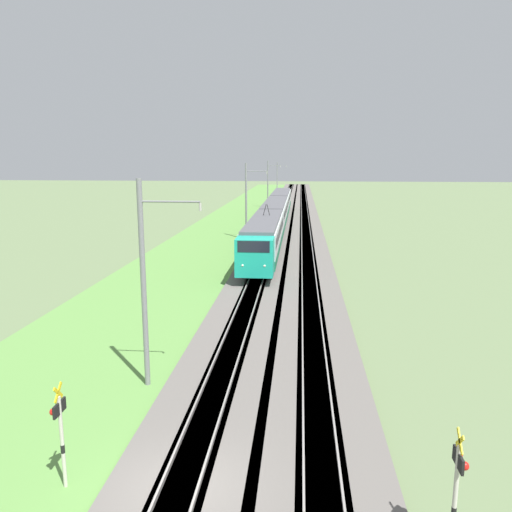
{
  "coord_description": "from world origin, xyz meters",
  "views": [
    {
      "loc": [
        -12.38,
        -3.26,
        9.47
      ],
      "look_at": [
        24.31,
        0.0,
        2.24
      ],
      "focal_mm": 35.0,
      "sensor_mm": 36.0,
      "label": 1
    }
  ],
  "objects_px": {
    "crossing_signal_far": "(457,484)",
    "catenary_mast_near": "(145,284)",
    "passenger_train": "(275,213)",
    "catenary_mast_far": "(268,184)",
    "crossing_signal_near": "(60,427)",
    "catenary_mast_distant": "(277,178)",
    "catenary_mast_mid": "(247,201)"
  },
  "relations": [
    {
      "from": "crossing_signal_far",
      "to": "catenary_mast_near",
      "type": "height_order",
      "value": "catenary_mast_near"
    },
    {
      "from": "passenger_train",
      "to": "catenary_mast_mid",
      "type": "distance_m",
      "value": 8.27
    },
    {
      "from": "passenger_train",
      "to": "catenary_mast_distant",
      "type": "relative_size",
      "value": 7.1
    },
    {
      "from": "passenger_train",
      "to": "catenary_mast_distant",
      "type": "distance_m",
      "value": 69.71
    },
    {
      "from": "catenary_mast_near",
      "to": "catenary_mast_distant",
      "type": "bearing_deg",
      "value": -0.0
    },
    {
      "from": "crossing_signal_near",
      "to": "catenary_mast_near",
      "type": "height_order",
      "value": "catenary_mast_near"
    },
    {
      "from": "crossing_signal_near",
      "to": "catenary_mast_near",
      "type": "xyz_separation_m",
      "value": [
        6.71,
        -0.45,
        2.49
      ]
    },
    {
      "from": "passenger_train",
      "to": "crossing_signal_far",
      "type": "height_order",
      "value": "passenger_train"
    },
    {
      "from": "catenary_mast_near",
      "to": "catenary_mast_mid",
      "type": "height_order",
      "value": "catenary_mast_mid"
    },
    {
      "from": "catenary_mast_near",
      "to": "passenger_train",
      "type": "bearing_deg",
      "value": -3.68
    },
    {
      "from": "passenger_train",
      "to": "catenary_mast_near",
      "type": "xyz_separation_m",
      "value": [
        -45.91,
        2.95,
        2.1
      ]
    },
    {
      "from": "catenary_mast_far",
      "to": "catenary_mast_near",
      "type": "bearing_deg",
      "value": -180.0
    },
    {
      "from": "crossing_signal_near",
      "to": "crossing_signal_far",
      "type": "bearing_deg",
      "value": 170.35
    },
    {
      "from": "catenary_mast_near",
      "to": "catenary_mast_mid",
      "type": "relative_size",
      "value": 0.97
    },
    {
      "from": "catenary_mast_far",
      "to": "catenary_mast_distant",
      "type": "distance_m",
      "value": 38.51
    },
    {
      "from": "catenary_mast_near",
      "to": "catenary_mast_distant",
      "type": "distance_m",
      "value": 115.53
    },
    {
      "from": "catenary_mast_distant",
      "to": "crossing_signal_far",
      "type": "bearing_deg",
      "value": -175.43
    },
    {
      "from": "catenary_mast_far",
      "to": "crossing_signal_far",
      "type": "bearing_deg",
      "value": -173.38
    },
    {
      "from": "crossing_signal_far",
      "to": "catenary_mast_distant",
      "type": "relative_size",
      "value": 0.41
    },
    {
      "from": "catenary_mast_near",
      "to": "catenary_mast_far",
      "type": "relative_size",
      "value": 0.96
    },
    {
      "from": "crossing_signal_near",
      "to": "catenary_mast_distant",
      "type": "xyz_separation_m",
      "value": [
        122.25,
        -0.45,
        2.36
      ]
    },
    {
      "from": "catenary_mast_mid",
      "to": "catenary_mast_far",
      "type": "bearing_deg",
      "value": 0.0
    },
    {
      "from": "catenary_mast_near",
      "to": "catenary_mast_far",
      "type": "bearing_deg",
      "value": 0.0
    },
    {
      "from": "crossing_signal_far",
      "to": "catenary_mast_near",
      "type": "relative_size",
      "value": 0.4
    },
    {
      "from": "catenary_mast_mid",
      "to": "catenary_mast_distant",
      "type": "distance_m",
      "value": 77.02
    },
    {
      "from": "passenger_train",
      "to": "catenary_mast_near",
      "type": "distance_m",
      "value": 46.06
    },
    {
      "from": "catenary_mast_mid",
      "to": "catenary_mast_far",
      "type": "relative_size",
      "value": 0.99
    },
    {
      "from": "crossing_signal_far",
      "to": "catenary_mast_near",
      "type": "distance_m",
      "value": 13.26
    },
    {
      "from": "catenary_mast_far",
      "to": "passenger_train",
      "type": "bearing_deg",
      "value": -174.57
    },
    {
      "from": "crossing_signal_far",
      "to": "catenary_mast_far",
      "type": "bearing_deg",
      "value": 96.62
    },
    {
      "from": "crossing_signal_far",
      "to": "catenary_mast_near",
      "type": "bearing_deg",
      "value": 139.48
    },
    {
      "from": "crossing_signal_near",
      "to": "catenary_mast_far",
      "type": "height_order",
      "value": "catenary_mast_far"
    }
  ]
}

